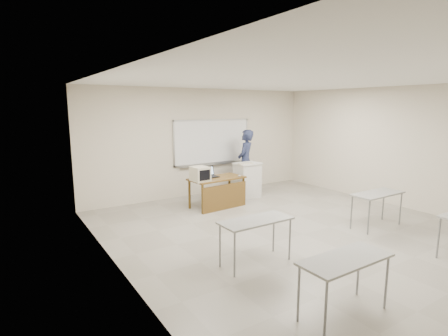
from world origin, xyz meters
TOP-DOWN VIEW (x-y plane):
  - floor at (0.00, 0.00)m, footprint 7.00×8.00m
  - whiteboard at (0.30, 3.97)m, footprint 2.48×0.10m
  - student_desks at (-0.00, -1.35)m, footprint 4.40×2.20m
  - instructor_desk at (-0.40, 2.49)m, footprint 1.39×0.69m
  - podium at (0.80, 2.93)m, footprint 0.69×0.51m
  - crt_monitor at (-0.95, 2.48)m, footprint 0.38×0.43m
  - laptop at (-0.50, 2.76)m, footprint 0.35×0.32m
  - mouse at (0.15, 2.40)m, footprint 0.11×0.08m
  - keyboard at (0.65, 2.81)m, footprint 0.43×0.22m
  - presenter at (1.09, 3.41)m, footprint 0.81×0.76m

SIDE VIEW (x-z plane):
  - floor at x=0.00m, z-range -0.01..0.00m
  - podium at x=0.80m, z-range 0.00..0.97m
  - instructor_desk at x=-0.40m, z-range 0.16..0.91m
  - student_desks at x=0.00m, z-range 0.31..1.04m
  - mouse at x=0.15m, z-range 0.75..0.79m
  - laptop at x=-0.50m, z-range 0.68..0.94m
  - crt_monitor at x=-0.95m, z-range 0.74..1.10m
  - presenter at x=1.09m, z-range 0.00..1.85m
  - keyboard at x=0.65m, z-range 0.97..0.99m
  - whiteboard at x=0.30m, z-range 0.83..2.14m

